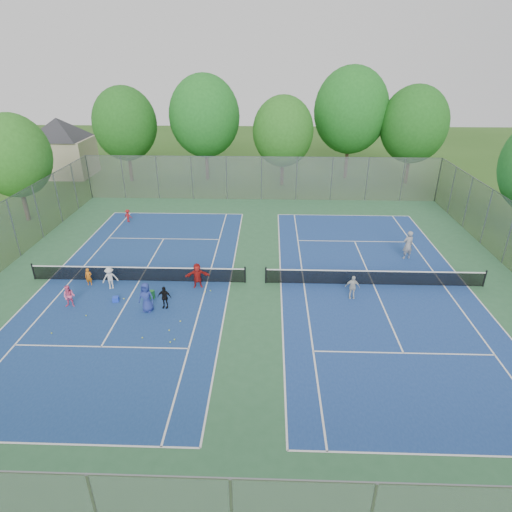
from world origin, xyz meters
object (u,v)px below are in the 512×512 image
Objects in this scene: net_left at (139,274)px; ball_crate at (116,299)px; net_right at (374,278)px; ball_hopper at (152,295)px; instructor at (408,245)px.

ball_crate is at bearing -105.17° from net_left.
net_right is at bearing 0.00° from net_left.
net_left is at bearing 74.83° from ball_crate.
net_left reaches higher than ball_hopper.
ball_hopper is (1.30, -1.99, -0.21)m from net_left.
net_right is at bearing 34.95° from instructor.
instructor is (17.57, 6.03, 0.85)m from ball_crate.
net_left is 17.33m from instructor.
net_left is 1.00× the size of net_right.
instructor is (2.93, 3.68, 0.53)m from net_right.
ball_hopper reaches higher than ball_crate.
ball_crate is (-0.64, -2.36, -0.32)m from net_left.
net_left is at bearing -4.28° from instructor.
instructor reaches higher than ball_hopper.
net_left is at bearing 180.00° from net_right.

